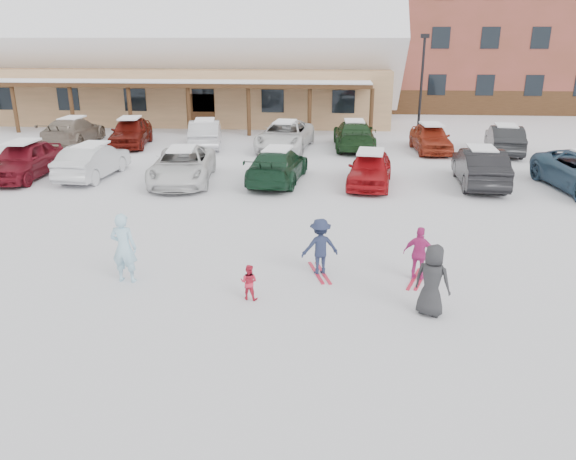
# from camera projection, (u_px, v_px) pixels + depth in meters

# --- Properties ---
(ground) EXTENTS (160.00, 160.00, 0.00)m
(ground) POSITION_uv_depth(u_px,v_px,m) (273.00, 281.00, 13.77)
(ground) COLOR white
(ground) RESTS_ON ground
(day_lodge) EXTENTS (29.12, 12.50, 10.38)m
(day_lodge) POSITION_uv_depth(u_px,v_px,m) (187.00, 61.00, 39.45)
(day_lodge) COLOR tan
(day_lodge) RESTS_ON ground
(lamp_post) EXTENTS (0.50, 0.25, 5.77)m
(lamp_post) POSITION_uv_depth(u_px,v_px,m) (422.00, 77.00, 34.28)
(lamp_post) COLOR black
(lamp_post) RESTS_ON ground
(conifer_2) EXTENTS (5.28, 5.28, 12.24)m
(conifer_2) POSITION_uv_depth(u_px,v_px,m) (5.00, 22.00, 53.28)
(conifer_2) COLOR black
(conifer_2) RESTS_ON ground
(conifer_3) EXTENTS (3.96, 3.96, 9.18)m
(conifer_3) POSITION_uv_depth(u_px,v_px,m) (384.00, 41.00, 53.05)
(conifer_3) COLOR black
(conifer_3) RESTS_ON ground
(adult_skier) EXTENTS (0.66, 0.46, 1.74)m
(adult_skier) POSITION_uv_depth(u_px,v_px,m) (124.00, 248.00, 13.51)
(adult_skier) COLOR #A2D4EB
(adult_skier) RESTS_ON ground
(toddler_red) EXTENTS (0.47, 0.40, 0.84)m
(toddler_red) POSITION_uv_depth(u_px,v_px,m) (249.00, 282.00, 12.74)
(toddler_red) COLOR red
(toddler_red) RESTS_ON ground
(child_navy) EXTENTS (1.05, 0.78, 1.45)m
(child_navy) POSITION_uv_depth(u_px,v_px,m) (320.00, 247.00, 14.00)
(child_navy) COLOR #1E2642
(child_navy) RESTS_ON ground
(skis_child_navy) EXTENTS (0.58, 1.40, 0.03)m
(skis_child_navy) POSITION_uv_depth(u_px,v_px,m) (320.00, 273.00, 14.24)
(skis_child_navy) COLOR red
(skis_child_navy) RESTS_ON ground
(child_magenta) EXTENTS (0.86, 0.58, 1.36)m
(child_magenta) POSITION_uv_depth(u_px,v_px,m) (420.00, 254.00, 13.66)
(child_magenta) COLOR #C02C7C
(child_magenta) RESTS_ON ground
(skis_child_magenta) EXTENTS (0.66, 1.39, 0.03)m
(skis_child_magenta) POSITION_uv_depth(u_px,v_px,m) (418.00, 279.00, 13.88)
(skis_child_magenta) COLOR red
(skis_child_magenta) RESTS_ON ground
(bystander_dark) EXTENTS (0.93, 0.83, 1.60)m
(bystander_dark) POSITION_uv_depth(u_px,v_px,m) (432.00, 280.00, 11.91)
(bystander_dark) COLOR #28292B
(bystander_dark) RESTS_ON ground
(parked_car_0) EXTENTS (1.90, 4.56, 1.54)m
(parked_car_0) POSITION_uv_depth(u_px,v_px,m) (24.00, 160.00, 23.43)
(parked_car_0) COLOR maroon
(parked_car_0) RESTS_ON ground
(parked_car_1) EXTENTS (1.77, 4.39, 1.42)m
(parked_car_1) POSITION_uv_depth(u_px,v_px,m) (93.00, 161.00, 23.53)
(parked_car_1) COLOR silver
(parked_car_1) RESTS_ON ground
(parked_car_2) EXTENTS (2.87, 5.27, 1.40)m
(parked_car_2) POSITION_uv_depth(u_px,v_px,m) (182.00, 165.00, 22.79)
(parked_car_2) COLOR silver
(parked_car_2) RESTS_ON ground
(parked_car_3) EXTENTS (2.45, 4.94, 1.38)m
(parked_car_3) POSITION_uv_depth(u_px,v_px,m) (278.00, 165.00, 22.83)
(parked_car_3) COLOR #143522
(parked_car_3) RESTS_ON ground
(parked_car_4) EXTENTS (2.12, 4.23, 1.38)m
(parked_car_4) POSITION_uv_depth(u_px,v_px,m) (370.00, 169.00, 22.29)
(parked_car_4) COLOR #A81116
(parked_car_4) RESTS_ON ground
(parked_car_5) EXTENTS (1.88, 4.68, 1.51)m
(parked_car_5) POSITION_uv_depth(u_px,v_px,m) (480.00, 167.00, 22.31)
(parked_car_5) COLOR black
(parked_car_5) RESTS_ON ground
(parked_car_7) EXTENTS (2.07, 5.01, 1.45)m
(parked_car_7) POSITION_uv_depth(u_px,v_px,m) (73.00, 131.00, 30.80)
(parked_car_7) COLOR gray
(parked_car_7) RESTS_ON ground
(parked_car_8) EXTENTS (2.40, 4.68, 1.53)m
(parked_car_8) POSITION_uv_depth(u_px,v_px,m) (131.00, 132.00, 30.20)
(parked_car_8) COLOR #5E110B
(parked_car_8) RESTS_ON ground
(parked_car_9) EXTENTS (2.27, 4.64, 1.46)m
(parked_car_9) POSITION_uv_depth(u_px,v_px,m) (205.00, 134.00, 29.90)
(parked_car_9) COLOR silver
(parked_car_9) RESTS_ON ground
(parked_car_10) EXTENTS (3.04, 5.53, 1.47)m
(parked_car_10) POSITION_uv_depth(u_px,v_px,m) (285.00, 136.00, 29.31)
(parked_car_10) COLOR white
(parked_car_10) RESTS_ON ground
(parked_car_11) EXTENTS (2.22, 5.13, 1.47)m
(parked_car_11) POSITION_uv_depth(u_px,v_px,m) (354.00, 135.00, 29.54)
(parked_car_11) COLOR #1A391A
(parked_car_11) RESTS_ON ground
(parked_car_12) EXTENTS (1.91, 4.26, 1.42)m
(parked_car_12) POSITION_uv_depth(u_px,v_px,m) (431.00, 138.00, 28.78)
(parked_car_12) COLOR maroon
(parked_car_12) RESTS_ON ground
(parked_car_13) EXTENTS (2.12, 4.50, 1.43)m
(parked_car_13) POSITION_uv_depth(u_px,v_px,m) (505.00, 140.00, 28.33)
(parked_car_13) COLOR black
(parked_car_13) RESTS_ON ground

